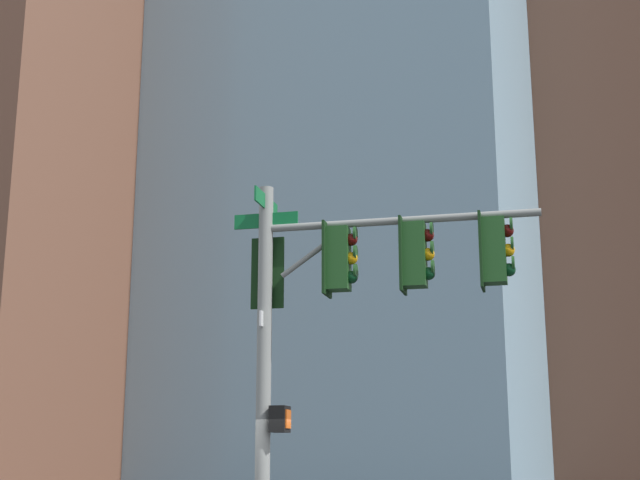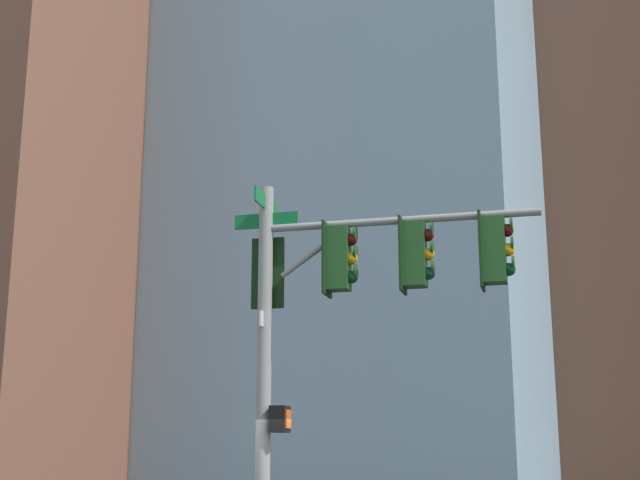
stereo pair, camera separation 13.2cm
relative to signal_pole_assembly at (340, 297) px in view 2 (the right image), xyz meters
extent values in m
cylinder|color=gray|center=(1.15, 0.40, -1.26)|extent=(0.23, 0.23, 6.21)
cylinder|color=gray|center=(-0.92, -0.23, 1.16)|extent=(4.18, 1.36, 0.12)
cylinder|color=gray|center=(0.41, 0.17, 0.71)|extent=(1.02, 0.38, 0.75)
cube|color=#0F6B33|center=(1.15, 0.40, 1.60)|extent=(0.37, 1.13, 0.24)
cube|color=#0F6B33|center=(1.15, 0.40, 1.30)|extent=(1.03, 0.34, 0.24)
cube|color=white|center=(1.15, 0.40, -0.33)|extent=(0.16, 0.44, 0.24)
cube|color=#1E4C1E|center=(0.00, 0.05, 0.60)|extent=(0.42, 0.42, 1.00)
cube|color=black|center=(0.18, 0.11, 0.60)|extent=(0.19, 0.53, 1.16)
sphere|color=#470A07|center=(-0.20, -0.01, 0.90)|extent=(0.20, 0.20, 0.20)
cylinder|color=#1E4C1E|center=(-0.26, -0.03, 0.99)|extent=(0.10, 0.23, 0.23)
sphere|color=#F29E0C|center=(-0.20, -0.01, 0.60)|extent=(0.20, 0.20, 0.20)
cylinder|color=#1E4C1E|center=(-0.26, -0.03, 0.69)|extent=(0.10, 0.23, 0.23)
sphere|color=#0A3819|center=(-0.20, -0.01, 0.30)|extent=(0.20, 0.20, 0.20)
cylinder|color=#1E4C1E|center=(-0.26, -0.03, 0.39)|extent=(0.10, 0.23, 0.23)
cube|color=#1E4C1E|center=(-1.15, -0.29, 0.60)|extent=(0.42, 0.42, 1.00)
cube|color=black|center=(-0.97, -0.24, 0.60)|extent=(0.19, 0.53, 1.16)
sphere|color=#470A07|center=(-1.35, -0.35, 0.90)|extent=(0.20, 0.20, 0.20)
cylinder|color=#1E4C1E|center=(-1.41, -0.37, 0.99)|extent=(0.10, 0.23, 0.23)
sphere|color=#F29E0C|center=(-1.35, -0.35, 0.60)|extent=(0.20, 0.20, 0.20)
cylinder|color=#1E4C1E|center=(-1.41, -0.37, 0.69)|extent=(0.10, 0.23, 0.23)
sphere|color=#0A3819|center=(-1.35, -0.35, 0.30)|extent=(0.20, 0.20, 0.20)
cylinder|color=#1E4C1E|center=(-1.41, -0.37, 0.39)|extent=(0.10, 0.23, 0.23)
cube|color=#1E4C1E|center=(-2.30, -0.64, 0.60)|extent=(0.42, 0.42, 1.00)
cube|color=black|center=(-2.12, -0.59, 0.60)|extent=(0.19, 0.53, 1.16)
sphere|color=#470A07|center=(-2.50, -0.70, 0.90)|extent=(0.20, 0.20, 0.20)
cylinder|color=#1E4C1E|center=(-2.56, -0.72, 0.99)|extent=(0.10, 0.23, 0.23)
sphere|color=#F29E0C|center=(-2.50, -0.70, 0.60)|extent=(0.20, 0.20, 0.20)
cylinder|color=#1E4C1E|center=(-2.56, -0.72, 0.69)|extent=(0.10, 0.23, 0.23)
sphere|color=#0A3819|center=(-2.50, -0.70, 0.30)|extent=(0.20, 0.20, 0.20)
cylinder|color=#1E4C1E|center=(-2.56, -0.72, 0.39)|extent=(0.10, 0.23, 0.23)
cube|color=#1E4C1E|center=(1.24, 0.10, 0.46)|extent=(0.42, 0.42, 1.00)
cube|color=black|center=(1.19, 0.28, 0.46)|extent=(0.53, 0.19, 1.16)
sphere|color=#470A07|center=(1.30, -0.10, 0.76)|extent=(0.20, 0.20, 0.20)
cylinder|color=#1E4C1E|center=(1.32, -0.16, 0.85)|extent=(0.23, 0.10, 0.23)
sphere|color=#F29E0C|center=(1.30, -0.10, 0.46)|extent=(0.20, 0.20, 0.20)
cylinder|color=#1E4C1E|center=(1.32, -0.16, 0.55)|extent=(0.23, 0.10, 0.23)
sphere|color=#0A3819|center=(1.30, -0.10, 0.16)|extent=(0.20, 0.20, 0.20)
cylinder|color=#1E4C1E|center=(1.32, -0.16, 0.25)|extent=(0.23, 0.10, 0.23)
cube|color=black|center=(0.90, 0.32, -1.86)|extent=(0.34, 0.42, 0.40)
cube|color=#EA5914|center=(0.77, 0.28, -1.86)|extent=(0.09, 0.25, 0.28)
cube|color=brown|center=(40.48, -25.44, 24.25)|extent=(21.09, 14.13, 57.23)
cube|color=brown|center=(9.17, -41.96, 14.80)|extent=(20.02, 15.38, 38.34)
cube|color=#8CB2C6|center=(20.39, -42.90, 30.46)|extent=(26.97, 30.29, 69.66)
camera|label=1|loc=(-6.76, 12.08, -2.39)|focal=50.59mm
camera|label=2|loc=(-6.88, 12.01, -2.39)|focal=50.59mm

